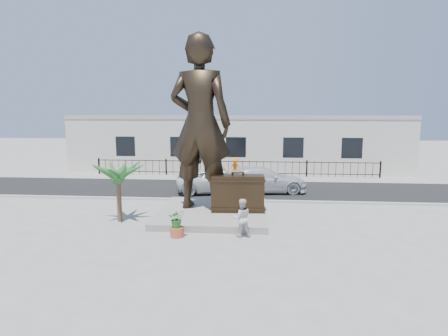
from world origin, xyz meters
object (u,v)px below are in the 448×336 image
object	(u,v)px
suitcase	(238,193)
tourist	(242,218)
car_white	(219,181)
statue	(200,124)

from	to	relation	value
suitcase	tourist	xyz separation A→B (m)	(0.29, -2.78, -0.39)
car_white	statue	bearing A→B (deg)	167.09
car_white	suitcase	bearing A→B (deg)	-173.40
suitcase	tourist	size ratio (longest dim) A/B	1.58
suitcase	tourist	distance (m)	2.83
statue	tourist	distance (m)	5.34
tourist	suitcase	bearing A→B (deg)	-95.64
suitcase	car_white	distance (m)	5.65
tourist	car_white	xyz separation A→B (m)	(-1.69, 8.24, -0.04)
statue	car_white	distance (m)	6.23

